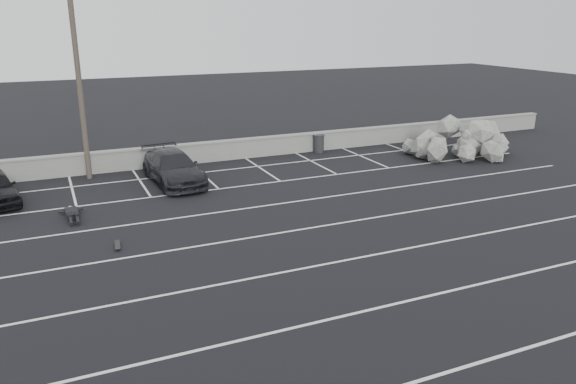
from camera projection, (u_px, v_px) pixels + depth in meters
name	position (u px, v px, depth m)	size (l,w,h in m)	color
ground	(276.00, 274.00, 16.78)	(120.00, 120.00, 0.00)	black
seawall	(171.00, 155.00, 28.84)	(50.00, 0.45, 1.06)	gray
stall_lines	(227.00, 226.00, 20.60)	(36.00, 20.05, 0.01)	silver
car_right	(173.00, 168.00, 25.77)	(2.00, 4.92, 1.43)	black
utility_pole	(79.00, 79.00, 25.33)	(1.22, 0.24, 9.16)	#4C4238
trash_bin	(319.00, 143.00, 31.71)	(0.80, 0.80, 0.99)	#262628
riprap_pile	(462.00, 147.00, 30.65)	(6.01, 4.53, 1.22)	gray
person	(71.00, 210.00, 21.58)	(1.04, 2.47, 0.49)	black
skateboard	(117.00, 246.00, 18.69)	(0.24, 0.69, 0.08)	black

